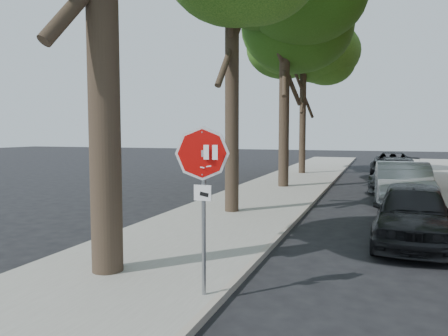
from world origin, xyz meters
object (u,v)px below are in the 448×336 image
Objects in this scene: tree_mid_b at (285,15)px; car_b at (403,186)px; car_d at (393,164)px; car_a at (413,213)px; tree_far at (303,58)px; car_c at (397,175)px; stop_sign at (203,178)px.

car_b is at bearing -40.29° from tree_mid_b.
car_d is (5.02, 8.30, -7.28)m from tree_mid_b.
car_a is at bearing -87.29° from car_d.
tree_mid_b is 12.13m from car_d.
car_d is (5.32, 1.31, -6.50)m from tree_far.
car_b reaches higher than car_c.
car_c is (0.00, 5.24, -0.08)m from car_b.
car_d is (0.00, 12.56, -0.09)m from car_b.
tree_mid_b is 9.75m from car_b.
car_d is (0.00, 17.46, -0.02)m from car_a.
stop_sign is 6.10m from car_a.
stop_sign is at bearing -95.66° from car_d.
car_b is (5.32, -11.25, -6.41)m from tree_far.
tree_mid_b is 2.07× the size of car_c.
tree_far reaches higher than car_b.
tree_mid_b is at bearing 121.71° from car_a.
tree_mid_b is (-1.72, 14.15, 6.05)m from stop_sign.
tree_mid_b reaches higher than car_a.
car_b is (5.02, -4.26, -7.19)m from tree_mid_b.
car_d is at bearing 92.97° from car_a.
tree_mid_b is 12.72m from car_a.
car_a is (5.02, -9.16, -7.26)m from tree_mid_b.
car_a reaches higher than car_d.
car_a is 17.46m from car_d.
car_a is 4.90m from car_b.
car_c is at bearing 87.72° from car_b.
tree_far reaches higher than car_a.
stop_sign is at bearing -120.52° from car_a.
car_c is at bearing 77.70° from stop_sign.
car_b is at bearing -87.29° from car_d.
car_c reaches higher than car_d.
stop_sign is 0.52× the size of car_c.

